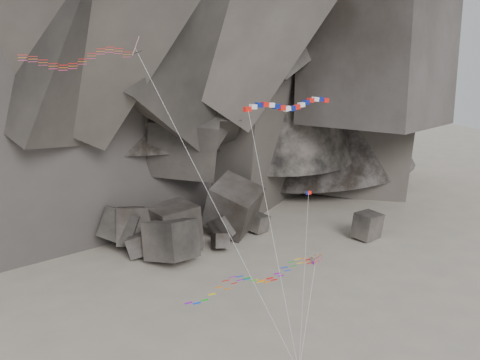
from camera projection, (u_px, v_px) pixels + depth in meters
name	position (u px, v px, depth m)	size (l,w,h in m)	color
boulder_field	(191.00, 229.00, 90.44)	(43.26, 16.73, 10.48)	#47423F
delta_kite	(74.00, 57.00, 48.32)	(21.92, 8.91, 29.83)	red
banner_kite	(289.00, 106.00, 55.27)	(10.09, 8.20, 24.02)	red
parafoil_kite	(250.00, 279.00, 55.83)	(15.18, 5.91, 8.96)	#D49A0B
pennant_kite	(307.00, 225.00, 56.92)	(3.93, 5.88, 15.24)	red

